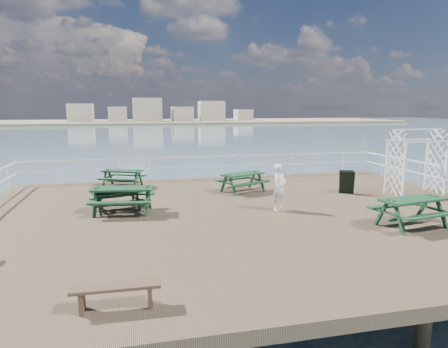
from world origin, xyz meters
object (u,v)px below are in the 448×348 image
trellis_arbor (416,165)px  picnic_table_a (123,195)px  picnic_table_d (117,197)px  picnic_table_c (243,178)px  picnic_table_e (412,206)px  person (279,187)px  flat_bench_far (116,291)px  picnic_table_b (122,175)px

trellis_arbor → picnic_table_a: bearing=-179.5°
picnic_table_a → picnic_table_d: size_ratio=1.17×
picnic_table_c → trellis_arbor: (6.71, -1.97, 0.61)m
picnic_table_e → picnic_table_a: bearing=147.4°
picnic_table_c → person: bearing=-106.0°
picnic_table_c → picnic_table_e: size_ratio=1.01×
picnic_table_e → person: (-3.12, 2.68, 0.18)m
picnic_table_d → picnic_table_e: size_ratio=0.85×
flat_bench_far → picnic_table_b: bearing=91.7°
picnic_table_c → picnic_table_d: (-5.02, -2.07, -0.08)m
picnic_table_b → picnic_table_c: 5.39m
picnic_table_b → person: (5.28, -5.45, 0.26)m
picnic_table_e → picnic_table_d: bearing=146.2°
picnic_table_b → picnic_table_c: bearing=-1.3°
picnic_table_a → flat_bench_far: bearing=-81.9°
picnic_table_c → flat_bench_far: 10.20m
picnic_table_d → trellis_arbor: bearing=-17.2°
picnic_table_c → picnic_table_d: size_ratio=1.19×
person → picnic_table_c: bearing=67.0°
picnic_table_a → flat_bench_far: size_ratio=1.43×
picnic_table_d → flat_bench_far: size_ratio=1.22×
picnic_table_c → person: 3.25m
picnic_table_d → flat_bench_far: (0.21, -6.92, -0.16)m
picnic_table_e → flat_bench_far: (-8.32, -3.09, -0.29)m
picnic_table_a → trellis_arbor: trellis_arbor is taller
picnic_table_d → picnic_table_e: bearing=-41.9°
trellis_arbor → picnic_table_e: bearing=-130.7°
picnic_table_b → trellis_arbor: size_ratio=0.80×
picnic_table_e → person: 4.12m
picnic_table_e → person: person is taller
picnic_table_e → flat_bench_far: 8.88m
picnic_table_b → trellis_arbor: trellis_arbor is taller
picnic_table_c → picnic_table_d: picnic_table_c is taller
picnic_table_a → trellis_arbor: 11.54m
picnic_table_d → picnic_table_b: bearing=70.8°
picnic_table_c → flat_bench_far: picnic_table_c is taller
picnic_table_d → trellis_arbor: (11.73, 0.10, 0.69)m
picnic_table_b → trellis_arbor: (11.61, -4.20, 0.64)m
picnic_table_a → flat_bench_far: (-0.01, -6.62, -0.29)m
flat_bench_far → picnic_table_d: bearing=92.9°
picnic_table_d → person: size_ratio=1.18×
picnic_table_c → picnic_table_e: 6.86m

